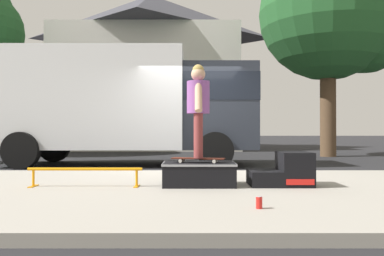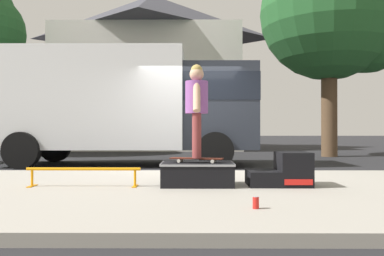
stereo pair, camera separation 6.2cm
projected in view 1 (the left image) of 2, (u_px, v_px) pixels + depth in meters
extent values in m
plane|color=black|center=(190.00, 174.00, 8.62)|extent=(140.00, 140.00, 0.00)
cube|color=gray|center=(188.00, 192.00, 5.62)|extent=(50.00, 5.00, 0.12)
cube|color=black|center=(198.00, 174.00, 5.88)|extent=(1.04, 0.70, 0.33)
cube|color=gray|center=(198.00, 164.00, 5.88)|extent=(1.06, 0.72, 0.03)
cube|color=black|center=(264.00, 178.00, 5.88)|extent=(0.45, 0.64, 0.22)
cube|color=black|center=(294.00, 169.00, 5.88)|extent=(0.45, 0.64, 0.49)
cube|color=red|center=(300.00, 182.00, 5.56)|extent=(0.39, 0.01, 0.08)
cylinder|color=orange|center=(84.00, 169.00, 5.75)|extent=(1.65, 0.04, 0.04)
cylinder|color=orange|center=(33.00, 178.00, 5.75)|extent=(0.04, 0.04, 0.25)
cube|color=orange|center=(33.00, 186.00, 5.75)|extent=(0.06, 0.28, 0.01)
cylinder|color=orange|center=(136.00, 178.00, 5.75)|extent=(0.04, 0.04, 0.25)
cube|color=orange|center=(136.00, 186.00, 5.75)|extent=(0.06, 0.28, 0.01)
cube|color=#4C1E14|center=(198.00, 158.00, 5.90)|extent=(0.80, 0.35, 0.02)
cylinder|color=silver|center=(215.00, 161.00, 5.93)|extent=(0.06, 0.04, 0.05)
cylinder|color=silver|center=(214.00, 161.00, 5.76)|extent=(0.06, 0.04, 0.05)
cylinder|color=silver|center=(183.00, 160.00, 6.03)|extent=(0.06, 0.04, 0.05)
cylinder|color=silver|center=(180.00, 161.00, 5.86)|extent=(0.06, 0.04, 0.05)
cylinder|color=brown|center=(198.00, 136.00, 5.98)|extent=(0.13, 0.13, 0.66)
cylinder|color=brown|center=(198.00, 136.00, 5.82)|extent=(0.13, 0.13, 0.66)
cylinder|color=#8C4C99|center=(198.00, 97.00, 5.90)|extent=(0.34, 0.34, 0.47)
cylinder|color=tan|center=(197.00, 99.00, 6.11)|extent=(0.10, 0.29, 0.45)
cylinder|color=tan|center=(198.00, 97.00, 5.69)|extent=(0.10, 0.29, 0.45)
sphere|color=tan|center=(198.00, 74.00, 5.91)|extent=(0.21, 0.21, 0.21)
sphere|color=tan|center=(198.00, 70.00, 5.91)|extent=(0.17, 0.17, 0.17)
cylinder|color=red|center=(259.00, 203.00, 4.12)|extent=(0.07, 0.07, 0.12)
cylinder|color=silver|center=(259.00, 197.00, 4.12)|extent=(0.06, 0.06, 0.00)
cube|color=silver|center=(91.00, 100.00, 10.83)|extent=(5.00, 2.35, 2.60)
cube|color=#282D38|center=(218.00, 108.00, 10.84)|extent=(1.90, 2.16, 2.20)
cube|color=black|center=(218.00, 90.00, 10.84)|extent=(1.92, 2.19, 0.70)
cylinder|color=black|center=(210.00, 147.00, 12.00)|extent=(0.90, 0.28, 0.90)
cylinder|color=black|center=(215.00, 150.00, 9.65)|extent=(0.90, 0.28, 0.90)
cylinder|color=black|center=(54.00, 147.00, 12.00)|extent=(0.90, 0.28, 0.90)
cylinder|color=black|center=(20.00, 150.00, 9.65)|extent=(0.90, 0.28, 0.90)
cylinder|color=brown|center=(327.00, 106.00, 14.45)|extent=(0.56, 0.56, 3.63)
sphere|color=#235628|center=(327.00, 12.00, 14.47)|extent=(4.94, 4.94, 4.94)
sphere|color=#235628|center=(365.00, 29.00, 14.47)|extent=(3.21, 3.21, 3.21)
cube|color=silver|center=(150.00, 93.00, 21.92)|extent=(9.00, 7.50, 6.00)
cube|color=#B2ADA3|center=(141.00, 120.00, 17.91)|extent=(9.00, 0.50, 2.80)
pyramid|color=#38383F|center=(150.00, 17.00, 21.95)|extent=(9.54, 7.95, 2.40)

